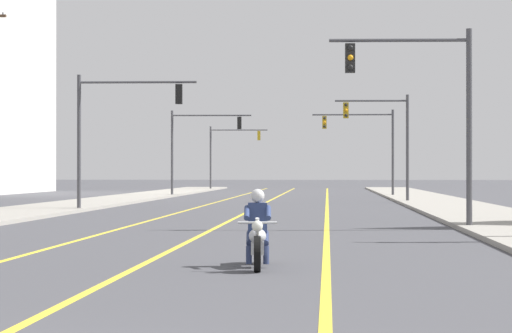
{
  "coord_description": "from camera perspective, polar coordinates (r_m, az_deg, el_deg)",
  "views": [
    {
      "loc": [
        3.38,
        -7.35,
        1.79
      ],
      "look_at": [
        0.83,
        26.8,
        1.97
      ],
      "focal_mm": 67.37,
      "sensor_mm": 36.0,
      "label": 1
    }
  ],
  "objects": [
    {
      "name": "traffic_signal_far_right",
      "position": [
        68.78,
        6.72,
        1.67
      ],
      "size": [
        5.8,
        0.46,
        6.2
      ],
      "color": "#47474C",
      "rests_on": "ground"
    },
    {
      "name": "lane_stripe_right",
      "position": [
        52.38,
        4.24,
        -2.25
      ],
      "size": [
        0.16,
        100.0,
        0.01
      ],
      "primitive_type": "cube",
      "color": "yellow",
      "rests_on": "ground"
    },
    {
      "name": "traffic_signal_far_left",
      "position": [
        93.58,
        -1.71,
        1.14
      ],
      "size": [
        5.63,
        0.64,
        6.2
      ],
      "color": "#47474C",
      "rests_on": "ground"
    },
    {
      "name": "sidewalk_kerb_left",
      "position": [
        49.12,
        -11.01,
        -2.3
      ],
      "size": [
        4.4,
        110.0,
        0.14
      ],
      "primitive_type": "cube",
      "color": "#9E998E",
      "rests_on": "ground"
    },
    {
      "name": "lane_stripe_left",
      "position": [
        52.78,
        -2.77,
        -2.24
      ],
      "size": [
        0.16,
        100.0,
        0.01
      ],
      "primitive_type": "cube",
      "color": "yellow",
      "rests_on": "ground"
    },
    {
      "name": "lane_stripe_center",
      "position": [
        52.5,
        0.4,
        -2.25
      ],
      "size": [
        0.16,
        100.0,
        0.01
      ],
      "primitive_type": "cube",
      "color": "yellow",
      "rests_on": "ground"
    },
    {
      "name": "sidewalk_kerb_right",
      "position": [
        47.78,
        11.7,
        -2.36
      ],
      "size": [
        4.4,
        110.0,
        0.14
      ],
      "primitive_type": "cube",
      "color": "#9E998E",
      "rests_on": "ground"
    },
    {
      "name": "traffic_signal_near_right",
      "position": [
        30.16,
        10.23,
        4.04
      ],
      "size": [
        4.4,
        0.52,
        6.2
      ],
      "color": "#47474C",
      "rests_on": "ground"
    },
    {
      "name": "traffic_signal_near_left",
      "position": [
        44.12,
        -8.46,
        2.75
      ],
      "size": [
        5.46,
        0.49,
        6.2
      ],
      "color": "#47474C",
      "rests_on": "ground"
    },
    {
      "name": "traffic_signal_mid_right",
      "position": [
        55.48,
        7.77,
        2.04
      ],
      "size": [
        4.24,
        0.55,
        6.2
      ],
      "color": "#47474C",
      "rests_on": "ground"
    },
    {
      "name": "motorcycle_with_rider",
      "position": [
        17.91,
        0.09,
        -4.15
      ],
      "size": [
        0.7,
        2.19,
        1.46
      ],
      "color": "black",
      "rests_on": "ground"
    },
    {
      "name": "traffic_signal_mid_left",
      "position": [
        69.44,
        -3.61,
        1.65
      ],
      "size": [
        5.81,
        0.6,
        6.2
      ],
      "color": "#47474C",
      "rests_on": "ground"
    }
  ]
}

